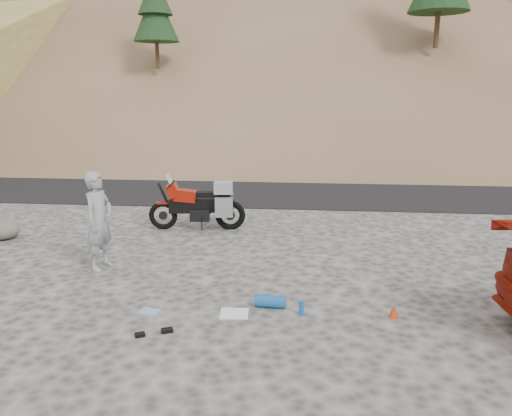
{
  "coord_description": "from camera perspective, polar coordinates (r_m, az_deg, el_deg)",
  "views": [
    {
      "loc": [
        2.51,
        -8.14,
        3.28
      ],
      "look_at": [
        1.56,
        1.43,
        1.0
      ],
      "focal_mm": 35.0,
      "sensor_mm": 36.0,
      "label": 1
    }
  ],
  "objects": [
    {
      "name": "gear_glove_b",
      "position": [
        7.21,
        -13.13,
        -13.93
      ],
      "size": [
        0.16,
        0.15,
        0.04
      ],
      "primitive_type": "cube",
      "rotation": [
        0.0,
        0.0,
        0.5
      ],
      "color": "black",
      "rests_on": "ground"
    },
    {
      "name": "ground",
      "position": [
        9.13,
        -10.81,
        -7.98
      ],
      "size": [
        140.0,
        140.0,
        0.0
      ],
      "primitive_type": "plane",
      "color": "#3F3C3A",
      "rests_on": "ground"
    },
    {
      "name": "gear_blue_cloth",
      "position": [
        7.91,
        -12.08,
        -11.46
      ],
      "size": [
        0.32,
        0.26,
        0.01
      ],
      "primitive_type": "cube",
      "rotation": [
        0.0,
        0.0,
        -0.18
      ],
      "color": "#7FA4C4",
      "rests_on": "ground"
    },
    {
      "name": "gear_funnel",
      "position": [
        7.79,
        15.47,
        -11.29
      ],
      "size": [
        0.18,
        0.18,
        0.2
      ],
      "primitive_type": "cone",
      "rotation": [
        0.0,
        0.0,
        -0.21
      ],
      "color": "red",
      "rests_on": "ground"
    },
    {
      "name": "motorcycle",
      "position": [
        12.0,
        -6.27,
        0.3
      ],
      "size": [
        2.32,
        0.82,
        1.38
      ],
      "rotation": [
        0.0,
        0.0,
        0.11
      ],
      "color": "black",
      "rests_on": "ground"
    },
    {
      "name": "gear_white_cloth",
      "position": [
        7.67,
        -2.5,
        -11.95
      ],
      "size": [
        0.45,
        0.4,
        0.01
      ],
      "primitive_type": "cube",
      "rotation": [
        0.0,
        0.0,
        0.06
      ],
      "color": "white",
      "rests_on": "ground"
    },
    {
      "name": "hillside",
      "position": [
        49.7,
        2.82,
        22.36
      ],
      "size": [
        120.0,
        73.0,
        46.72
      ],
      "color": "brown",
      "rests_on": "ground"
    },
    {
      "name": "gear_blue_mat",
      "position": [
        7.85,
        1.64,
        -10.62
      ],
      "size": [
        0.49,
        0.22,
        0.19
      ],
      "primitive_type": "cylinder",
      "rotation": [
        0.0,
        1.57,
        -0.07
      ],
      "color": "#19569A",
      "rests_on": "ground"
    },
    {
      "name": "small_rock",
      "position": [
        12.59,
        -27.0,
        -2.19
      ],
      "size": [
        0.91,
        0.85,
        0.45
      ],
      "rotation": [
        0.0,
        0.0,
        -0.27
      ],
      "color": "#5C564F",
      "rests_on": "ground"
    },
    {
      "name": "gear_bottle",
      "position": [
        7.62,
        5.22,
        -11.31
      ],
      "size": [
        0.09,
        0.09,
        0.22
      ],
      "primitive_type": "cylinder",
      "rotation": [
        0.0,
        0.0,
        -0.1
      ],
      "color": "#19569A",
      "rests_on": "ground"
    },
    {
      "name": "gear_glove_a",
      "position": [
        7.25,
        -10.12,
        -13.6
      ],
      "size": [
        0.19,
        0.17,
        0.05
      ],
      "primitive_type": "cube",
      "rotation": [
        0.0,
        0.0,
        0.39
      ],
      "color": "black",
      "rests_on": "ground"
    },
    {
      "name": "road",
      "position": [
        17.63,
        -2.65,
        2.61
      ],
      "size": [
        120.0,
        7.0,
        0.05
      ],
      "primitive_type": "cube",
      "color": "black",
      "rests_on": "ground"
    },
    {
      "name": "man",
      "position": [
        9.94,
        -17.12,
        -6.56
      ],
      "size": [
        0.59,
        0.76,
        1.85
      ],
      "primitive_type": "imported",
      "rotation": [
        0.0,
        0.0,
        1.33
      ],
      "color": "gray",
      "rests_on": "ground"
    }
  ]
}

